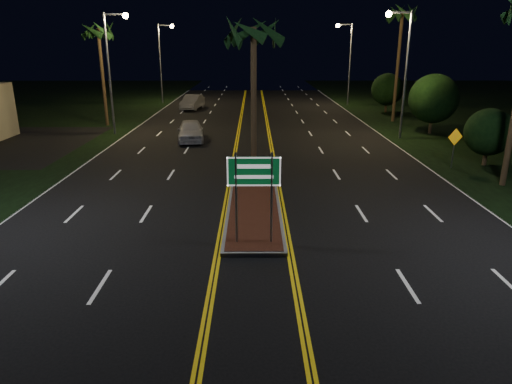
{
  "coord_description": "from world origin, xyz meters",
  "views": [
    {
      "loc": [
        -0.01,
        -11.83,
        6.72
      ],
      "look_at": [
        0.07,
        3.05,
        1.9
      ],
      "focal_mm": 32.0,
      "sensor_mm": 36.0,
      "label": 1
    }
  ],
  "objects_px": {
    "streetlight_right_mid": "(402,60)",
    "car_far": "(192,101)",
    "warning_sign": "(454,143)",
    "streetlight_right_far": "(347,55)",
    "streetlight_left_mid": "(113,59)",
    "palm_median": "(254,32)",
    "palm_right_far": "(402,15)",
    "shrub_mid": "(434,99)",
    "highway_sign": "(254,180)",
    "shrub_near": "(489,132)",
    "car_near": "(191,129)",
    "median_island": "(254,204)",
    "palm_left_far": "(98,32)",
    "streetlight_left_far": "(163,54)",
    "shrub_far": "(387,89)"
  },
  "relations": [
    {
      "from": "streetlight_right_far",
      "to": "streetlight_left_mid",
      "type": "bearing_deg",
      "value": -139.7
    },
    {
      "from": "palm_right_far",
      "to": "shrub_near",
      "type": "bearing_deg",
      "value": -87.49
    },
    {
      "from": "median_island",
      "to": "streetlight_left_mid",
      "type": "height_order",
      "value": "streetlight_left_mid"
    },
    {
      "from": "car_far",
      "to": "palm_right_far",
      "type": "bearing_deg",
      "value": -14.85
    },
    {
      "from": "median_island",
      "to": "palm_left_far",
      "type": "relative_size",
      "value": 1.16
    },
    {
      "from": "highway_sign",
      "to": "streetlight_left_far",
      "type": "distance_m",
      "value": 42.67
    },
    {
      "from": "streetlight_left_mid",
      "to": "shrub_mid",
      "type": "distance_m",
      "value": 24.79
    },
    {
      "from": "shrub_near",
      "to": "car_near",
      "type": "bearing_deg",
      "value": 158.45
    },
    {
      "from": "warning_sign",
      "to": "streetlight_right_far",
      "type": "bearing_deg",
      "value": 74.32
    },
    {
      "from": "streetlight_left_far",
      "to": "shrub_near",
      "type": "relative_size",
      "value": 2.73
    },
    {
      "from": "palm_right_far",
      "to": "shrub_mid",
      "type": "distance_m",
      "value": 8.87
    },
    {
      "from": "streetlight_left_mid",
      "to": "streetlight_right_mid",
      "type": "bearing_deg",
      "value": -5.38
    },
    {
      "from": "shrub_near",
      "to": "shrub_mid",
      "type": "relative_size",
      "value": 0.71
    },
    {
      "from": "streetlight_right_mid",
      "to": "shrub_far",
      "type": "bearing_deg",
      "value": 77.18
    },
    {
      "from": "streetlight_right_mid",
      "to": "car_far",
      "type": "bearing_deg",
      "value": 136.47
    },
    {
      "from": "highway_sign",
      "to": "warning_sign",
      "type": "relative_size",
      "value": 1.41
    },
    {
      "from": "streetlight_left_far",
      "to": "shrub_far",
      "type": "relative_size",
      "value": 2.27
    },
    {
      "from": "shrub_far",
      "to": "car_near",
      "type": "distance_m",
      "value": 23.69
    },
    {
      "from": "streetlight_right_far",
      "to": "palm_right_far",
      "type": "bearing_deg",
      "value": -79.67
    },
    {
      "from": "highway_sign",
      "to": "shrub_far",
      "type": "bearing_deg",
      "value": 67.43
    },
    {
      "from": "streetlight_left_far",
      "to": "palm_right_far",
      "type": "xyz_separation_m",
      "value": [
        23.41,
        -14.0,
        3.49
      ]
    },
    {
      "from": "streetlight_right_mid",
      "to": "car_far",
      "type": "height_order",
      "value": "streetlight_right_mid"
    },
    {
      "from": "streetlight_left_mid",
      "to": "palm_median",
      "type": "height_order",
      "value": "streetlight_left_mid"
    },
    {
      "from": "shrub_far",
      "to": "palm_left_far",
      "type": "bearing_deg",
      "value": -163.26
    },
    {
      "from": "palm_right_far",
      "to": "warning_sign",
      "type": "xyz_separation_m",
      "value": [
        -1.48,
        -16.62,
        -7.69
      ]
    },
    {
      "from": "highway_sign",
      "to": "car_near",
      "type": "height_order",
      "value": "highway_sign"
    },
    {
      "from": "streetlight_right_mid",
      "to": "warning_sign",
      "type": "bearing_deg",
      "value": -85.29
    },
    {
      "from": "palm_right_far",
      "to": "shrub_mid",
      "type": "relative_size",
      "value": 2.23
    },
    {
      "from": "shrub_mid",
      "to": "streetlight_right_mid",
      "type": "bearing_deg",
      "value": -149.44
    },
    {
      "from": "car_far",
      "to": "palm_left_far",
      "type": "bearing_deg",
      "value": -111.85
    },
    {
      "from": "car_near",
      "to": "streetlight_left_mid",
      "type": "bearing_deg",
      "value": 147.18
    },
    {
      "from": "highway_sign",
      "to": "warning_sign",
      "type": "distance_m",
      "value": 15.53
    },
    {
      "from": "streetlight_left_mid",
      "to": "warning_sign",
      "type": "height_order",
      "value": "streetlight_left_mid"
    },
    {
      "from": "streetlight_right_far",
      "to": "warning_sign",
      "type": "xyz_separation_m",
      "value": [
        0.71,
        -28.62,
        -4.2
      ]
    },
    {
      "from": "palm_median",
      "to": "car_far",
      "type": "xyz_separation_m",
      "value": [
        -6.68,
        27.93,
        -6.38
      ]
    },
    {
      "from": "median_island",
      "to": "palm_right_far",
      "type": "bearing_deg",
      "value": 60.9
    },
    {
      "from": "car_near",
      "to": "shrub_far",
      "type": "bearing_deg",
      "value": 31.47
    },
    {
      "from": "highway_sign",
      "to": "palm_median",
      "type": "distance_m",
      "value": 9.11
    },
    {
      "from": "streetlight_left_far",
      "to": "car_far",
      "type": "height_order",
      "value": "streetlight_left_far"
    },
    {
      "from": "streetlight_right_far",
      "to": "palm_median",
      "type": "height_order",
      "value": "streetlight_right_far"
    },
    {
      "from": "shrub_near",
      "to": "warning_sign",
      "type": "relative_size",
      "value": 1.46
    },
    {
      "from": "palm_right_far",
      "to": "warning_sign",
      "type": "bearing_deg",
      "value": -95.08
    },
    {
      "from": "warning_sign",
      "to": "median_island",
      "type": "bearing_deg",
      "value": -167.71
    },
    {
      "from": "highway_sign",
      "to": "shrub_far",
      "type": "height_order",
      "value": "shrub_far"
    },
    {
      "from": "streetlight_left_mid",
      "to": "shrub_far",
      "type": "xyz_separation_m",
      "value": [
        24.41,
        12.0,
        -3.32
      ]
    },
    {
      "from": "palm_left_far",
      "to": "car_near",
      "type": "height_order",
      "value": "palm_left_far"
    },
    {
      "from": "median_island",
      "to": "palm_median",
      "type": "bearing_deg",
      "value": 90.0
    },
    {
      "from": "streetlight_right_mid",
      "to": "warning_sign",
      "type": "height_order",
      "value": "streetlight_right_mid"
    },
    {
      "from": "highway_sign",
      "to": "palm_right_far",
      "type": "distance_m",
      "value": 30.81
    },
    {
      "from": "streetlight_left_mid",
      "to": "streetlight_right_far",
      "type": "bearing_deg",
      "value": 40.3
    }
  ]
}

